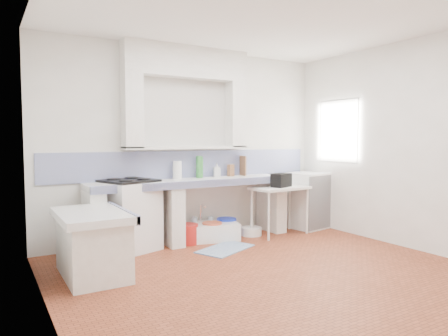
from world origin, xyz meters
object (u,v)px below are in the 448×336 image
side_table (280,211)px  sink (206,232)px  stove (129,216)px  fridge (307,200)px

side_table → sink: bearing=162.3°
stove → sink: (1.14, -0.03, -0.35)m
side_table → stove: bearing=168.2°
stove → side_table: stove is taller
stove → fridge: (2.99, -0.13, 0.00)m
side_table → fridge: fridge is taller
sink → fridge: bearing=10.2°
sink → side_table: 1.20m
fridge → sink: bearing=167.6°
stove → fridge: size_ratio=1.00×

